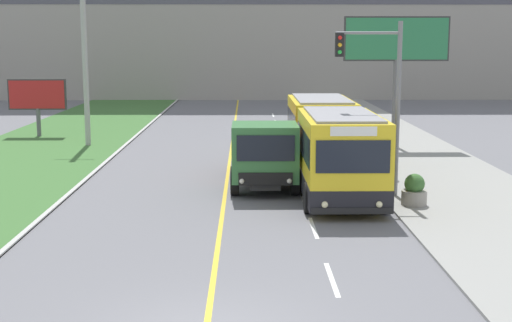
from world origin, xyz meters
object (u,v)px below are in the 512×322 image
traffic_light_mast (380,87)px  planter_round_near (414,191)px  billboard_small (37,96)px  city_bus (329,144)px  dump_truck (264,155)px  planter_round_second (387,169)px  utility_pole_far (85,50)px  planter_round_third (371,151)px  billboard_large (396,45)px

traffic_light_mast → planter_round_near: size_ratio=5.82×
traffic_light_mast → billboard_small: 23.32m
city_bus → dump_truck: 2.73m
planter_round_near → planter_round_second: bearing=90.8°
utility_pole_far → planter_round_third: bearing=-22.2°
utility_pole_far → billboard_small: size_ratio=2.97×
traffic_light_mast → billboard_large: 12.42m
planter_round_second → planter_round_third: 4.28m
city_bus → billboard_small: (-15.12, 13.83, 0.76)m
billboard_large → planter_round_near: (-2.05, -13.44, -4.70)m
utility_pole_far → planter_round_near: bearing=-45.8°
city_bus → billboard_large: billboard_large is taller
billboard_large → planter_round_third: (-2.00, -4.88, -4.68)m
dump_truck → billboard_large: size_ratio=0.97×
planter_round_near → planter_round_third: bearing=89.6°
billboard_large → billboard_small: billboard_large is taller
planter_round_near → planter_round_second: (-0.06, 4.28, -0.01)m
billboard_small → planter_round_second: 22.15m
planter_round_second → planter_round_third: (0.12, 4.28, 0.03)m
billboard_small → planter_round_near: billboard_small is taller
traffic_light_mast → billboard_large: billboard_large is taller
dump_truck → planter_round_third: bearing=48.1°
billboard_large → billboard_small: 20.24m
planter_round_second → utility_pole_far: bearing=144.2°
city_bus → planter_round_second: (2.30, 0.26, -1.02)m
traffic_light_mast → planter_round_second: 4.46m
planter_round_near → utility_pole_far: bearing=134.2°
planter_round_second → planter_round_third: bearing=88.4°
planter_round_second → city_bus: bearing=-173.6°
planter_round_near → planter_round_second: size_ratio=1.02×
dump_truck → billboard_small: 19.46m
dump_truck → planter_round_near: dump_truck is taller
billboard_large → planter_round_near: size_ratio=6.34×
traffic_light_mast → planter_round_third: traffic_light_mast is taller
utility_pole_far → planter_round_second: 17.61m
billboard_small → planter_round_near: bearing=-45.6°
planter_round_second → traffic_light_mast: bearing=-107.6°
city_bus → utility_pole_far: (-11.52, 10.24, 3.40)m
traffic_light_mast → billboard_large: (3.01, 11.97, 1.36)m
city_bus → planter_round_near: 4.77m
billboard_large → planter_round_near: bearing=-98.7°
traffic_light_mast → billboard_large: size_ratio=0.92×
planter_round_second → billboard_large: bearing=77.0°
utility_pole_far → billboard_small: utility_pole_far is taller
utility_pole_far → planter_round_second: utility_pole_far is taller
dump_truck → planter_round_second: 5.04m
planter_round_third → city_bus: bearing=-118.0°
traffic_light_mast → planter_round_second: size_ratio=5.92×
city_bus → planter_round_third: city_bus is taller
utility_pole_far → billboard_large: size_ratio=1.47×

